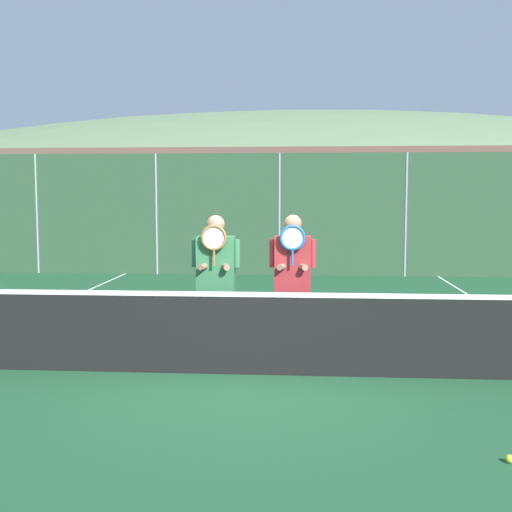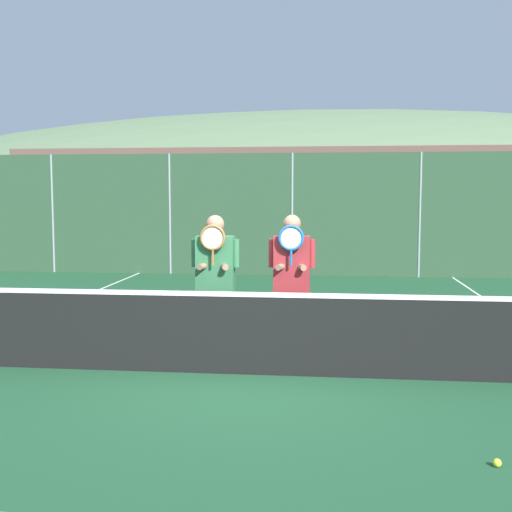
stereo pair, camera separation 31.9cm
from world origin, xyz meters
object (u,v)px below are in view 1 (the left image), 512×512
car_far_left (99,233)px  car_left_of_center (267,235)px  tennis_ball_on_court (510,459)px  player_center_left (293,276)px  player_leftmost (216,274)px  car_center (432,232)px

car_far_left → car_left_of_center: (5.34, 0.21, -0.05)m
tennis_ball_on_court → car_far_left: bearing=118.6°
car_left_of_center → player_center_left: bearing=-85.3°
player_leftmost → player_center_left: (0.96, 0.01, -0.01)m
car_left_of_center → tennis_ball_on_court: car_left_of_center is taller
car_far_left → tennis_ball_on_court: 16.96m
player_leftmost → car_center: car_center is taller
car_center → car_left_of_center: bearing=-177.5°
player_center_left → tennis_ball_on_court: bearing=-58.4°
car_left_of_center → car_center: size_ratio=0.98×
player_center_left → car_far_left: 13.54m
player_leftmost → car_center: (5.13, 12.41, -0.17)m
car_far_left → car_center: (10.50, 0.43, 0.05)m
player_center_left → car_center: size_ratio=0.42×
player_center_left → tennis_ball_on_court: player_center_left is taller
car_far_left → car_left_of_center: size_ratio=1.10×
player_leftmost → tennis_ball_on_court: bearing=-46.4°
player_center_left → car_center: (4.16, 12.40, -0.16)m
player_center_left → car_far_left: bearing=117.9°
car_far_left → player_center_left: bearing=-62.1°
car_left_of_center → car_center: car_center is taller
player_leftmost → player_center_left: 0.96m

